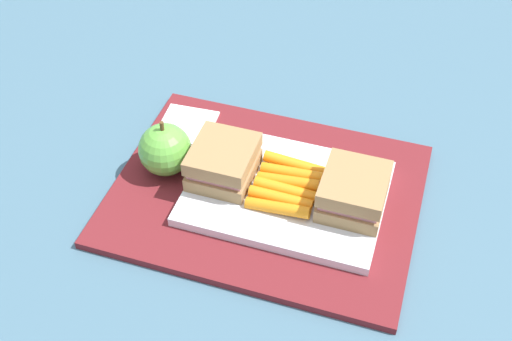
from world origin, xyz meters
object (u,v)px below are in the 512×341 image
at_px(carrot_sticks_bundle, 286,185).
at_px(paper_napkin, 187,125).
at_px(sandwich_half_right, 223,162).
at_px(apple, 164,152).
at_px(sandwich_half_left, 354,191).
at_px(food_tray, 286,193).

distance_m(carrot_sticks_bundle, paper_napkin, 0.18).
distance_m(sandwich_half_right, apple, 0.07).
bearing_deg(sandwich_half_left, apple, 1.02).
bearing_deg(paper_napkin, carrot_sticks_bundle, 152.81).
bearing_deg(food_tray, carrot_sticks_bundle, 8.62).
bearing_deg(carrot_sticks_bundle, sandwich_half_left, -179.99).
bearing_deg(sandwich_half_right, carrot_sticks_bundle, 179.99).
height_order(food_tray, apple, apple).
bearing_deg(carrot_sticks_bundle, apple, 1.54).
relative_size(sandwich_half_right, apple, 1.06).
relative_size(food_tray, apple, 3.04).
distance_m(apple, paper_napkin, 0.09).
height_order(apple, paper_napkin, apple).
bearing_deg(sandwich_half_right, paper_napkin, -45.04).
bearing_deg(paper_napkin, sandwich_half_left, 160.96).
bearing_deg(carrot_sticks_bundle, paper_napkin, -27.19).
height_order(food_tray, carrot_sticks_bundle, carrot_sticks_bundle).
height_order(carrot_sticks_bundle, paper_napkin, carrot_sticks_bundle).
bearing_deg(apple, paper_napkin, -85.04).
xyz_separation_m(sandwich_half_left, sandwich_half_right, (0.16, 0.00, 0.00)).
xyz_separation_m(food_tray, sandwich_half_left, (-0.08, 0.00, 0.03)).
bearing_deg(apple, carrot_sticks_bundle, -178.46).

